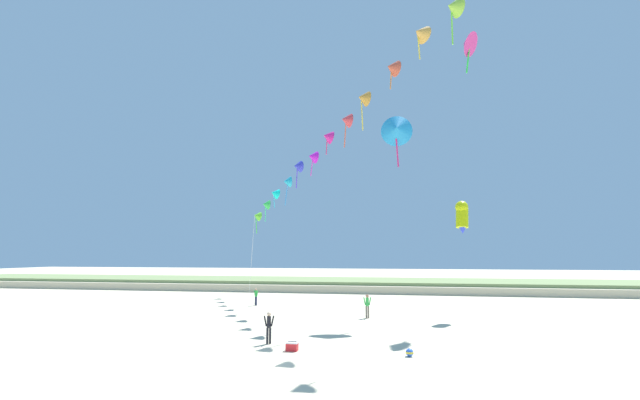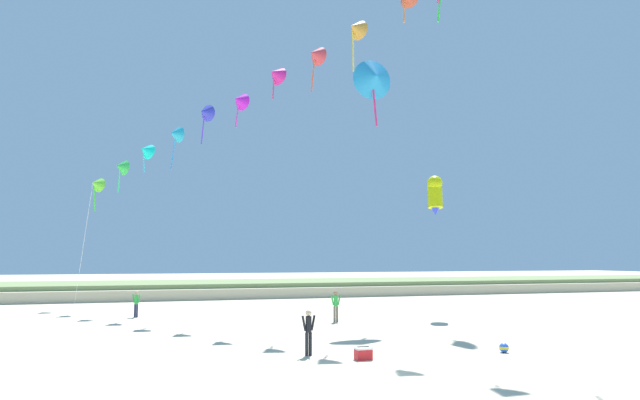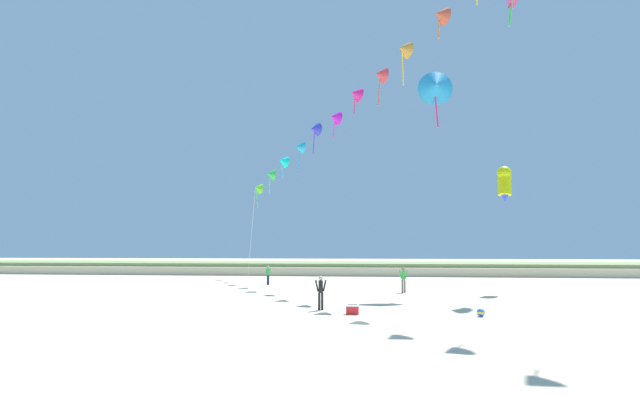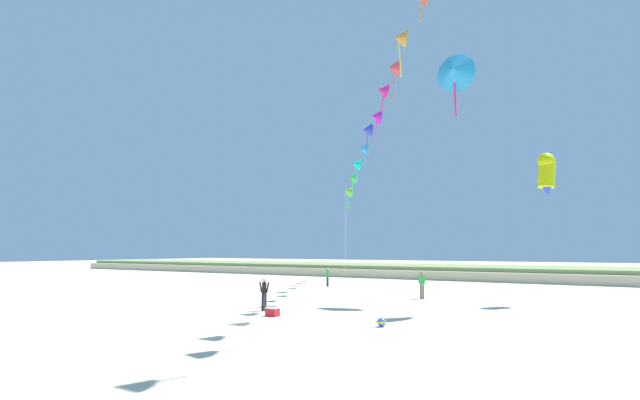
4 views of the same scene
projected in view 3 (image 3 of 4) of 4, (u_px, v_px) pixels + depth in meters
name	position (u px, v px, depth m)	size (l,w,h in m)	color
ground_plane	(316.00, 323.00, 19.84)	(240.00, 240.00, 0.00)	beige
dune_ridge	(358.00, 268.00, 59.33)	(120.00, 13.79, 1.30)	beige
person_near_left	(321.00, 290.00, 24.17)	(0.58, 0.22, 1.65)	black
person_near_right	(268.00, 274.00, 40.70)	(0.51, 0.34, 1.56)	#282D4C
person_mid_center	(403.00, 278.00, 33.58)	(0.60, 0.23, 1.72)	#726656
kite_banner_string	(355.00, 95.00, 36.88)	(23.17, 29.62, 19.77)	#65D831
large_kite_low_lead	(504.00, 182.00, 35.01)	(1.29, 1.43, 2.51)	#BBCD0B
large_kite_mid_trail	(436.00, 86.00, 34.51)	(2.43, 0.92, 4.17)	#2191D6
beach_cooler	(352.00, 310.00, 22.58)	(0.58, 0.41, 0.46)	red
beach_ball	(481.00, 313.00, 21.78)	(0.36, 0.36, 0.36)	blue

